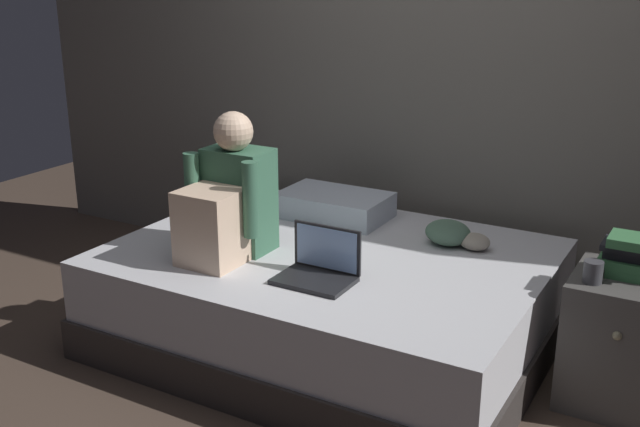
{
  "coord_description": "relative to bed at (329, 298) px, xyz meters",
  "views": [
    {
      "loc": [
        1.4,
        -2.6,
        1.75
      ],
      "look_at": [
        -0.14,
        0.1,
        0.73
      ],
      "focal_mm": 42.53,
      "sensor_mm": 36.0,
      "label": 1
    }
  ],
  "objects": [
    {
      "name": "mug",
      "position": [
        1.17,
        0.03,
        0.36
      ],
      "size": [
        0.08,
        0.08,
        0.09
      ],
      "primitive_type": "cylinder",
      "color": "#3D3D42",
      "rests_on": "nightstand"
    },
    {
      "name": "book_stack",
      "position": [
        1.29,
        0.17,
        0.41
      ],
      "size": [
        0.24,
        0.17,
        0.17
      ],
      "color": "#387042",
      "rests_on": "nightstand"
    },
    {
      "name": "nightstand",
      "position": [
        1.3,
        0.15,
        0.04
      ],
      "size": [
        0.44,
        0.46,
        0.56
      ],
      "color": "#474442",
      "rests_on": "ground_plane"
    },
    {
      "name": "person_sitting",
      "position": [
        -0.38,
        -0.27,
        0.49
      ],
      "size": [
        0.39,
        0.44,
        0.66
      ],
      "color": "#38664C",
      "rests_on": "bed"
    },
    {
      "name": "clothes_pile",
      "position": [
        0.48,
        0.35,
        0.3
      ],
      "size": [
        0.32,
        0.19,
        0.12
      ],
      "color": "gray",
      "rests_on": "bed"
    },
    {
      "name": "bed",
      "position": [
        0.0,
        0.0,
        0.0
      ],
      "size": [
        2.0,
        1.5,
        0.48
      ],
      "color": "#332D2B",
      "rests_on": "ground_plane"
    },
    {
      "name": "ground_plane",
      "position": [
        0.2,
        -0.3,
        -0.24
      ],
      "size": [
        8.0,
        8.0,
        0.0
      ],
      "primitive_type": "plane",
      "color": "#47382D"
    },
    {
      "name": "pillow",
      "position": [
        -0.22,
        0.45,
        0.31
      ],
      "size": [
        0.56,
        0.36,
        0.13
      ],
      "primitive_type": "cube",
      "color": "silver",
      "rests_on": "bed"
    },
    {
      "name": "laptop",
      "position": [
        0.13,
        -0.32,
        0.3
      ],
      "size": [
        0.32,
        0.23,
        0.22
      ],
      "color": "black",
      "rests_on": "bed"
    },
    {
      "name": "wall_back",
      "position": [
        0.2,
        0.9,
        1.11
      ],
      "size": [
        5.6,
        0.1,
        2.7
      ],
      "primitive_type": "cube",
      "color": "slate",
      "rests_on": "ground_plane"
    }
  ]
}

